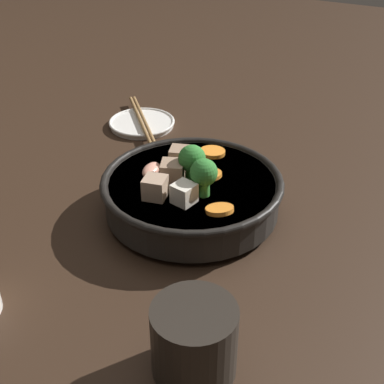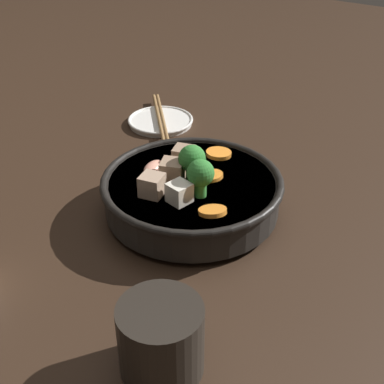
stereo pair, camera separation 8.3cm
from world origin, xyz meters
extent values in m
plane|color=black|center=(0.00, 0.00, 0.00)|extent=(3.00, 3.00, 0.00)
cylinder|color=black|center=(0.00, 0.00, 0.01)|extent=(0.15, 0.15, 0.01)
cylinder|color=black|center=(0.00, 0.00, 0.04)|extent=(0.27, 0.27, 0.05)
torus|color=black|center=(0.00, 0.00, 0.06)|extent=(0.28, 0.28, 0.01)
cylinder|color=brown|center=(0.00, 0.00, 0.05)|extent=(0.26, 0.26, 0.03)
cylinder|color=orange|center=(0.09, 0.01, 0.06)|extent=(0.05, 0.04, 0.01)
cylinder|color=orange|center=(0.02, -0.02, 0.06)|extent=(0.06, 0.06, 0.01)
cylinder|color=orange|center=(-0.06, -0.07, 0.06)|extent=(0.06, 0.06, 0.02)
cylinder|color=green|center=(0.00, 0.00, 0.07)|extent=(0.02, 0.02, 0.03)
sphere|color=#2D752D|center=(0.00, 0.00, 0.10)|extent=(0.04, 0.04, 0.04)
cylinder|color=green|center=(-0.03, -0.03, 0.07)|extent=(0.02, 0.02, 0.02)
sphere|color=#2D752D|center=(-0.03, -0.03, 0.10)|extent=(0.04, 0.04, 0.04)
cube|color=#9E7F66|center=(0.03, 0.04, 0.08)|extent=(0.04, 0.04, 0.03)
cube|color=#9E7F66|center=(-0.02, 0.02, 0.08)|extent=(0.04, 0.04, 0.03)
cube|color=silver|center=(-0.06, -0.02, 0.08)|extent=(0.04, 0.04, 0.03)
cube|color=tan|center=(-0.06, 0.03, 0.08)|extent=(0.04, 0.04, 0.03)
ellipsoid|color=#EA9E84|center=(-0.01, 0.07, 0.07)|extent=(0.05, 0.03, 0.02)
cylinder|color=white|center=(0.24, 0.24, 0.01)|extent=(0.13, 0.13, 0.01)
torus|color=white|center=(0.24, 0.24, 0.01)|extent=(0.14, 0.14, 0.01)
cylinder|color=black|center=(-0.27, -0.14, 0.04)|extent=(0.09, 0.09, 0.09)
torus|color=black|center=(-0.22, -0.14, 0.05)|extent=(0.05, 0.01, 0.05)
cylinder|color=olive|center=(0.24, 0.24, 0.02)|extent=(0.18, 0.16, 0.01)
cylinder|color=olive|center=(0.23, 0.24, 0.02)|extent=(0.18, 0.16, 0.01)
camera|label=1|loc=(-0.62, -0.32, 0.49)|focal=50.00mm
camera|label=2|loc=(-0.58, -0.39, 0.49)|focal=50.00mm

